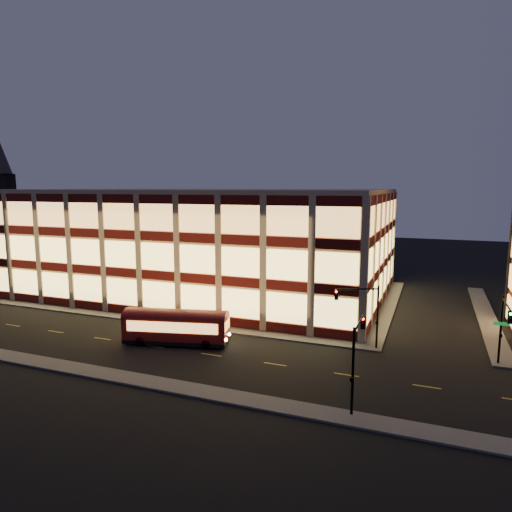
% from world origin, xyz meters
% --- Properties ---
extents(ground, '(200.00, 200.00, 0.00)m').
position_xyz_m(ground, '(0.00, 0.00, 0.00)').
color(ground, black).
rests_on(ground, ground).
extents(sidewalk_office_south, '(54.00, 2.00, 0.15)m').
position_xyz_m(sidewalk_office_south, '(-3.00, 1.00, 0.07)').
color(sidewalk_office_south, '#514F4C').
rests_on(sidewalk_office_south, ground).
extents(sidewalk_office_east, '(2.00, 30.00, 0.15)m').
position_xyz_m(sidewalk_office_east, '(23.00, 17.00, 0.07)').
color(sidewalk_office_east, '#514F4C').
rests_on(sidewalk_office_east, ground).
extents(sidewalk_tower_west, '(2.00, 30.00, 0.15)m').
position_xyz_m(sidewalk_tower_west, '(34.00, 17.00, 0.07)').
color(sidewalk_tower_west, '#514F4C').
rests_on(sidewalk_tower_west, ground).
extents(sidewalk_near, '(100.00, 2.00, 0.15)m').
position_xyz_m(sidewalk_near, '(0.00, -13.00, 0.07)').
color(sidewalk_near, '#514F4C').
rests_on(sidewalk_near, ground).
extents(office_building, '(50.45, 30.45, 14.50)m').
position_xyz_m(office_building, '(-2.91, 16.91, 7.25)').
color(office_building, tan).
rests_on(office_building, ground).
extents(church_tower, '(5.00, 5.00, 18.00)m').
position_xyz_m(church_tower, '(-70.00, 40.00, 9.00)').
color(church_tower, '#2D2621').
rests_on(church_tower, ground).
extents(traffic_signal_far, '(3.79, 1.87, 6.00)m').
position_xyz_m(traffic_signal_far, '(22.21, 0.24, 4.11)').
color(traffic_signal_far, black).
rests_on(traffic_signal_far, ground).
extents(traffic_signal_right, '(1.20, 4.37, 6.00)m').
position_xyz_m(traffic_signal_right, '(33.50, -0.62, 4.10)').
color(traffic_signal_right, black).
rests_on(traffic_signal_right, ground).
extents(traffic_signal_near, '(0.32, 4.45, 6.00)m').
position_xyz_m(traffic_signal_near, '(23.50, -11.03, 4.13)').
color(traffic_signal_near, black).
rests_on(traffic_signal_near, ground).
extents(trolley_bus, '(10.20, 4.71, 3.35)m').
position_xyz_m(trolley_bus, '(5.53, -4.55, 1.86)').
color(trolley_bus, maroon).
rests_on(trolley_bus, ground).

